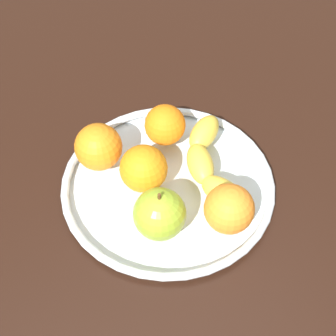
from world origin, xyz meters
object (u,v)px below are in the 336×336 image
object	(u,v)px
fruit_bowl	(168,185)
orange_back_right	(144,169)
orange_front_left	(229,209)
orange_back_left	(98,147)
banana	(210,164)
orange_front_right	(165,125)
apple	(160,214)

from	to	relation	value
fruit_bowl	orange_back_right	distance (cm)	5.50
orange_front_left	orange_back_left	bearing A→B (deg)	-140.64
orange_back_left	banana	bearing A→B (deg)	63.62
orange_front_left	orange_front_right	world-z (taller)	orange_front_left
orange_back_left	orange_front_right	distance (cm)	10.73
orange_back_right	banana	bearing A→B (deg)	82.55
orange_back_left	fruit_bowl	bearing A→B (deg)	50.77
banana	apple	xyz separation A→B (cm)	(6.78, -10.17, 1.69)
orange_back_right	orange_front_right	world-z (taller)	orange_back_right
apple	orange_front_left	bearing A→B (deg)	75.75
orange_back_left	orange_front_right	xyz separation A→B (cm)	(-1.17, 10.66, -0.36)
banana	orange_back_right	xyz separation A→B (cm)	(-1.27, -9.72, 1.55)
fruit_bowl	orange_back_right	xyz separation A→B (cm)	(-0.77, -3.36, 4.29)
fruit_bowl	orange_back_left	size ratio (longest dim) A/B	4.48
fruit_bowl	banana	bearing A→B (deg)	85.47
orange_back_right	orange_back_left	bearing A→B (deg)	-140.65
fruit_bowl	apple	xyz separation A→B (cm)	(7.28, -3.81, 4.43)
fruit_bowl	banana	xyz separation A→B (cm)	(0.50, 6.35, 2.74)
orange_back_right	orange_front_right	xyz separation A→B (cm)	(-7.15, 5.76, -0.27)
orange_back_right	orange_back_left	size ratio (longest dim) A/B	0.98
banana	orange_back_left	distance (cm)	16.40
apple	orange_back_left	world-z (taller)	apple
banana	orange_front_left	size ratio (longest dim) A/B	2.87
fruit_bowl	orange_back_right	size ratio (longest dim) A/B	4.59
banana	orange_back_right	bearing A→B (deg)	-88.37
banana	orange_front_left	bearing A→B (deg)	1.20
banana	orange_front_left	distance (cm)	9.26
apple	orange_front_right	size ratio (longest dim) A/B	1.26
orange_front_left	fruit_bowl	bearing A→B (deg)	-151.88
orange_back_left	orange_front_right	bearing A→B (deg)	96.25
orange_front_left	orange_back_left	world-z (taller)	orange_back_left
orange_back_left	orange_front_right	size ratio (longest dim) A/B	1.11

